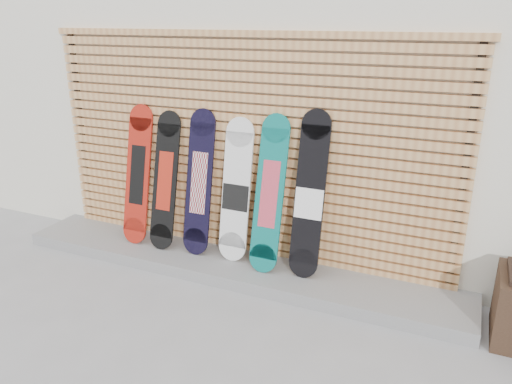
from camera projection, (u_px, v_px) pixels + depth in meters
ground at (211, 308)px, 4.36m from camera, size 80.00×80.00×0.00m
building at (368, 65)px, 6.59m from camera, size 12.00×5.00×3.60m
concrete_step at (231, 265)px, 4.98m from camera, size 4.60×0.70×0.12m
slat_wall at (242, 147)px, 4.85m from camera, size 4.26×0.08×2.29m
snowboard_0 at (138, 175)px, 5.23m from camera, size 0.28×0.35×1.44m
snowboard_1 at (165, 181)px, 5.10m from camera, size 0.27×0.36×1.40m
snowboard_2 at (199, 183)px, 4.96m from camera, size 0.28×0.32×1.45m
snowboard_3 at (236, 191)px, 4.83m from camera, size 0.29×0.28×1.40m
snowboard_4 at (270, 194)px, 4.64m from camera, size 0.28×0.38×1.46m
snowboard_5 at (310, 196)px, 4.51m from camera, size 0.28×0.32×1.53m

